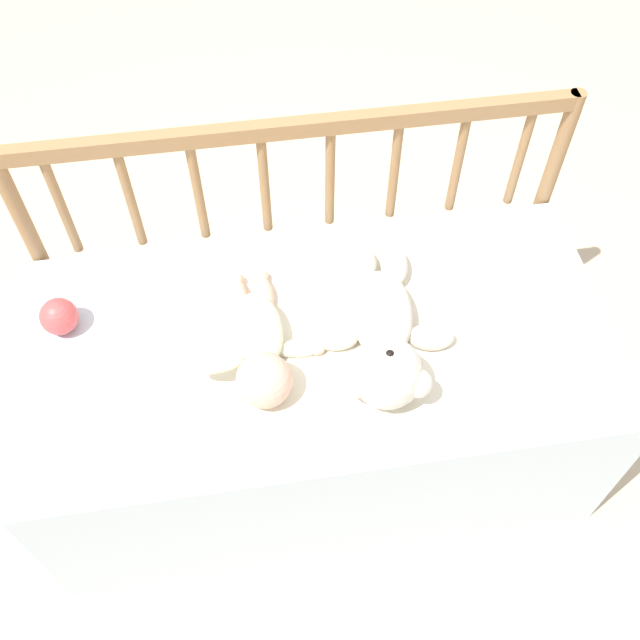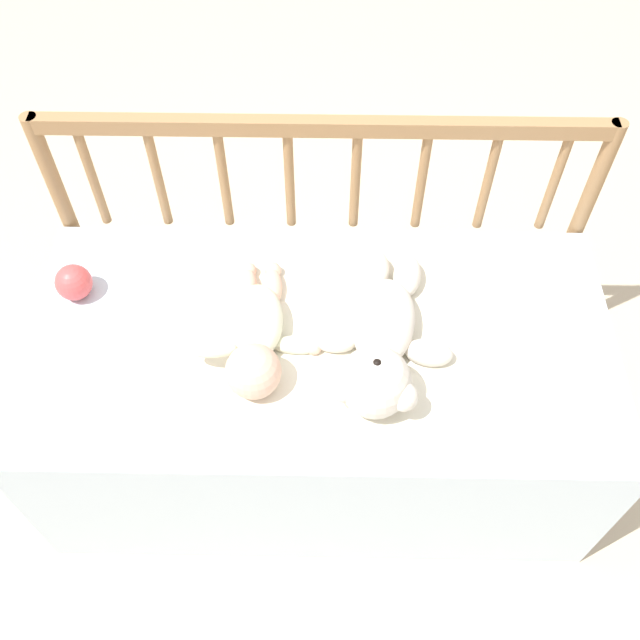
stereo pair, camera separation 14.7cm
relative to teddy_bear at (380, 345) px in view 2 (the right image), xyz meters
The scene contains 7 objects.
ground_plane 0.56m from the teddy_bear, 156.60° to the left, with size 12.00×12.00×0.00m, color #C6B293.
crib_mattress 0.33m from the teddy_bear, 156.60° to the left, with size 1.26×0.63×0.48m.
crib_rail 0.41m from the teddy_bear, 107.53° to the left, with size 1.26×0.04×0.79m.
blanket 0.13m from the teddy_bear, 147.94° to the left, with size 0.76×0.54×0.01m.
teddy_bear is the anchor object (origin of this frame).
baby 0.26m from the teddy_bear, behind, with size 0.28×0.36×0.11m.
toy_ball 0.68m from the teddy_bear, 166.10° to the left, with size 0.08×0.08×0.08m.
Camera 2 is at (0.01, -0.86, 1.73)m, focal length 40.00 mm.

